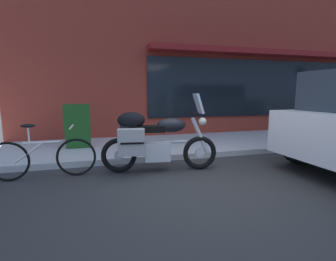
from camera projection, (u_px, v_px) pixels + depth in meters
name	position (u px, v px, depth m)	size (l,w,h in m)	color
ground_plane	(204.00, 184.00, 3.77)	(80.00, 80.00, 0.00)	#2E2E2E
touring_motorcycle	(153.00, 139.00, 4.28)	(2.07, 0.65, 1.39)	black
parked_bicycle	(43.00, 157.00, 3.98)	(1.66, 0.48, 0.91)	black
sandwich_board_sign	(78.00, 126.00, 5.62)	(0.55, 0.43, 1.02)	#1E511E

